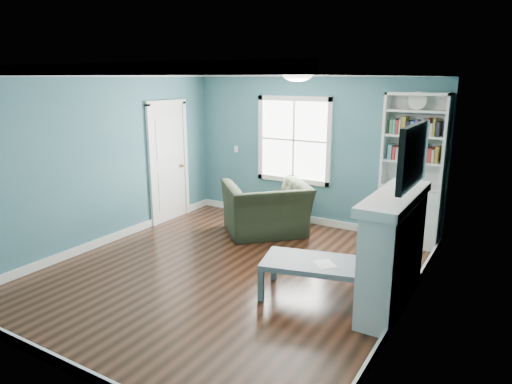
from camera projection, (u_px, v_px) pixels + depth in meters
The scene contains 13 objects.
floor at pixel (229, 272), 6.05m from camera, with size 5.00×5.00×0.00m, color black.
room_walls at pixel (227, 154), 5.67m from camera, with size 5.00×5.00×5.00m.
trim at pixel (227, 181), 5.75m from camera, with size 4.50×5.00×2.60m.
window at pixel (294, 140), 7.92m from camera, with size 1.40×0.06×1.50m.
bookshelf at pixel (411, 186), 6.86m from camera, with size 0.90×0.35×2.31m.
fireplace at pixel (394, 252), 5.03m from camera, with size 0.44×1.58×1.30m.
tv at pixel (414, 155), 4.71m from camera, with size 0.06×1.10×0.65m, color black.
door at pixel (169, 161), 8.07m from camera, with size 0.12×0.98×2.17m.
ceiling_fixture at pixel (298, 74), 5.07m from camera, with size 0.38×0.38×0.15m.
light_switch at pixel (236, 149), 8.58m from camera, with size 0.08×0.01×0.12m, color white.
recliner at pixel (266, 200), 7.42m from camera, with size 1.30×0.84×1.14m, color black.
coffee_table at pixel (315, 266), 5.31m from camera, with size 1.32×0.93×0.44m.
paper_sheet at pixel (325, 264), 5.21m from camera, with size 0.21×0.26×0.00m, color white.
Camera 1 is at (3.19, -4.63, 2.51)m, focal length 32.00 mm.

